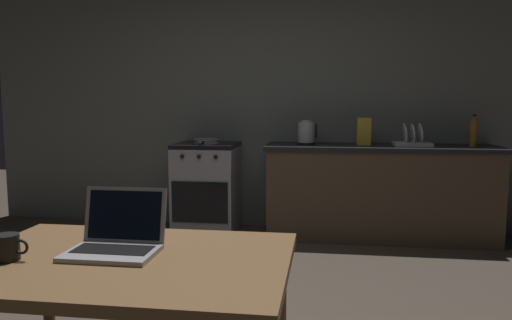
% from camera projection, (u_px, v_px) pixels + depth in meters
% --- Properties ---
extents(back_wall, '(6.40, 0.10, 2.62)m').
position_uv_depth(back_wall, '(291.00, 100.00, 5.05)').
color(back_wall, slate).
rests_on(back_wall, ground_plane).
extents(kitchen_counter, '(2.16, 0.64, 0.89)m').
position_uv_depth(kitchen_counter, '(379.00, 192.00, 4.68)').
color(kitchen_counter, '#4C3D2D').
rests_on(kitchen_counter, ground_plane).
extents(stove_oven, '(0.60, 0.62, 0.89)m').
position_uv_depth(stove_oven, '(207.00, 188.00, 4.91)').
color(stove_oven, gray).
rests_on(stove_oven, ground_plane).
extents(dining_table, '(1.16, 0.81, 0.75)m').
position_uv_depth(dining_table, '(127.00, 279.00, 1.76)').
color(dining_table, brown).
rests_on(dining_table, ground_plane).
extents(laptop, '(0.32, 0.27, 0.22)m').
position_uv_depth(laptop, '(116.00, 240.00, 1.80)').
color(laptop, '#99999E').
rests_on(laptop, dining_table).
extents(electric_kettle, '(0.19, 0.17, 0.23)m').
position_uv_depth(electric_kettle, '(306.00, 133.00, 4.71)').
color(electric_kettle, black).
rests_on(electric_kettle, kitchen_counter).
extents(bottle, '(0.07, 0.07, 0.30)m').
position_uv_depth(bottle, '(474.00, 131.00, 4.45)').
color(bottle, '#8C601E').
rests_on(bottle, kitchen_counter).
extents(frying_pan, '(0.27, 0.44, 0.05)m').
position_uv_depth(frying_pan, '(206.00, 141.00, 4.83)').
color(frying_pan, gray).
rests_on(frying_pan, stove_oven).
extents(coffee_mug, '(0.12, 0.08, 0.09)m').
position_uv_depth(coffee_mug, '(8.00, 247.00, 1.71)').
color(coffee_mug, black).
rests_on(coffee_mug, dining_table).
extents(cereal_box, '(0.13, 0.05, 0.26)m').
position_uv_depth(cereal_box, '(364.00, 131.00, 4.66)').
color(cereal_box, gold).
rests_on(cereal_box, kitchen_counter).
extents(dish_rack, '(0.34, 0.26, 0.21)m').
position_uv_depth(dish_rack, '(412.00, 141.00, 4.58)').
color(dish_rack, silver).
rests_on(dish_rack, kitchen_counter).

